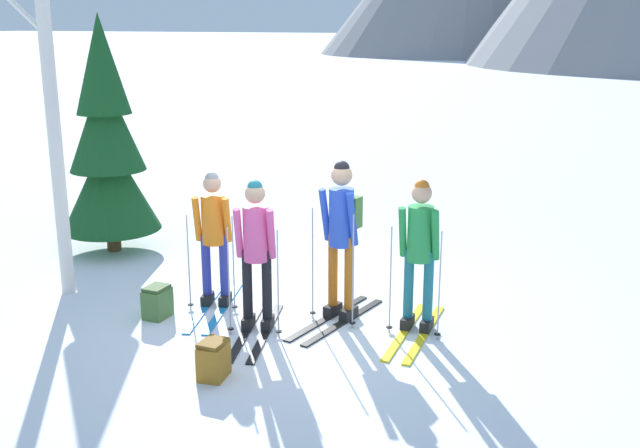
% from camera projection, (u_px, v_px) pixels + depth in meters
% --- Properties ---
extents(ground_plane, '(400.00, 400.00, 0.00)m').
position_uv_depth(ground_plane, '(294.00, 322.00, 8.62)').
color(ground_plane, white).
extents(skier_in_orange, '(0.76, 1.67, 1.65)m').
position_uv_depth(skier_in_orange, '(214.00, 232.00, 8.91)').
color(skier_in_orange, '#1E84D1').
rests_on(skier_in_orange, ground).
extents(skier_in_pink, '(0.74, 1.66, 1.71)m').
position_uv_depth(skier_in_pink, '(256.00, 247.00, 8.19)').
color(skier_in_pink, black).
rests_on(skier_in_pink, ground).
extents(skier_in_blue, '(0.62, 1.65, 1.85)m').
position_uv_depth(skier_in_blue, '(342.00, 230.00, 8.47)').
color(skier_in_blue, black).
rests_on(skier_in_blue, ground).
extents(skier_in_green, '(0.61, 1.69, 1.72)m').
position_uv_depth(skier_in_green, '(419.00, 250.00, 8.15)').
color(skier_in_green, yellow).
rests_on(skier_in_green, ground).
extents(pine_tree_near, '(1.43, 1.43, 3.46)m').
position_uv_depth(pine_tree_near, '(107.00, 146.00, 10.90)').
color(pine_tree_near, '#51381E').
rests_on(pine_tree_near, ground).
extents(birch_tree_slender, '(0.51, 0.81, 4.67)m').
position_uv_depth(birch_tree_slender, '(51.00, 102.00, 8.94)').
color(birch_tree_slender, silver).
rests_on(birch_tree_slender, ground).
extents(backpack_on_snow_front, '(0.28, 0.35, 0.38)m').
position_uv_depth(backpack_on_snow_front, '(214.00, 360.00, 7.23)').
color(backpack_on_snow_front, '#99661E').
rests_on(backpack_on_snow_front, ground).
extents(backpack_on_snow_beside, '(0.25, 0.33, 0.38)m').
position_uv_depth(backpack_on_snow_beside, '(157.00, 302.00, 8.71)').
color(backpack_on_snow_beside, '#4C7238').
rests_on(backpack_on_snow_beside, ground).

